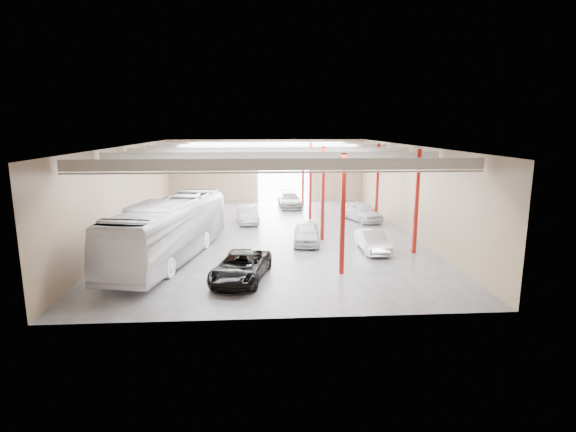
{
  "coord_description": "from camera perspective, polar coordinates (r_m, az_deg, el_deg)",
  "views": [
    {
      "loc": [
        -0.96,
        -34.79,
        8.45
      ],
      "look_at": [
        1.09,
        -3.66,
        2.2
      ],
      "focal_mm": 28.0,
      "sensor_mm": 36.0,
      "label": 1
    }
  ],
  "objects": [
    {
      "name": "car_row_b",
      "position": [
        40.05,
        -5.2,
        0.23
      ],
      "size": [
        2.24,
        4.88,
        1.55
      ],
      "primitive_type": "imported",
      "rotation": [
        0.0,
        0.0,
        0.13
      ],
      "color": "#B0B0B5",
      "rests_on": "ground"
    },
    {
      "name": "depot_shell",
      "position": [
        35.46,
        -2.0,
        5.7
      ],
      "size": [
        22.12,
        32.12,
        7.06
      ],
      "color": "#4B4C51",
      "rests_on": "ground"
    },
    {
      "name": "car_right_far",
      "position": [
        41.28,
        9.25,
        0.57
      ],
      "size": [
        3.54,
        5.39,
        1.71
      ],
      "primitive_type": "imported",
      "rotation": [
        0.0,
        0.0,
        0.33
      ],
      "color": "silver",
      "rests_on": "ground"
    },
    {
      "name": "black_sedan",
      "position": [
        25.27,
        -5.99,
        -6.41
      ],
      "size": [
        3.77,
        6.04,
        1.56
      ],
      "primitive_type": "imported",
      "rotation": [
        0.0,
        0.0,
        -0.22
      ],
      "color": "black",
      "rests_on": "ground"
    },
    {
      "name": "car_right_near",
      "position": [
        31.38,
        10.68,
        -3.11
      ],
      "size": [
        1.63,
        4.48,
        1.47
      ],
      "primitive_type": "imported",
      "rotation": [
        0.0,
        0.0,
        0.02
      ],
      "color": "silver",
      "rests_on": "ground"
    },
    {
      "name": "car_row_c",
      "position": [
        47.53,
        0.2,
        2.04
      ],
      "size": [
        2.48,
        5.53,
        1.57
      ],
      "primitive_type": "imported",
      "rotation": [
        0.0,
        0.0,
        0.05
      ],
      "color": "gray",
      "rests_on": "ground"
    },
    {
      "name": "car_row_a",
      "position": [
        32.88,
        2.37,
        -2.16
      ],
      "size": [
        2.35,
        4.8,
        1.58
      ],
      "primitive_type": "imported",
      "rotation": [
        0.0,
        0.0,
        -0.11
      ],
      "color": "silver",
      "rests_on": "ground"
    },
    {
      "name": "coach_bus",
      "position": [
        29.82,
        -14.83,
        -1.68
      ],
      "size": [
        6.05,
        14.26,
        3.87
      ],
      "primitive_type": "imported",
      "rotation": [
        0.0,
        0.0,
        -0.21
      ],
      "color": "white",
      "rests_on": "ground"
    }
  ]
}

